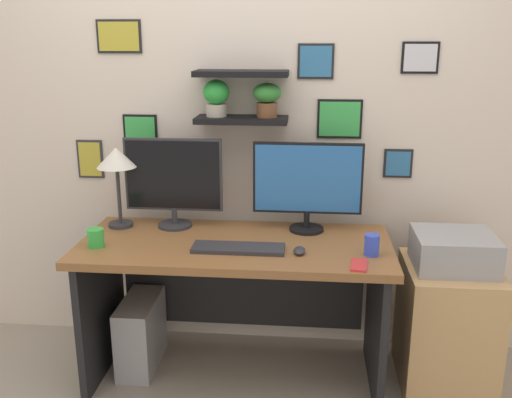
{
  "coord_description": "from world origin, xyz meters",
  "views": [
    {
      "loc": [
        0.35,
        -2.62,
        1.74
      ],
      "look_at": [
        0.1,
        0.05,
        0.96
      ],
      "focal_mm": 39.93,
      "sensor_mm": 36.0,
      "label": 1
    }
  ],
  "objects_px": {
    "keyboard": "(238,248)",
    "printer": "(454,251)",
    "computer_tower_left": "(141,333)",
    "monitor_right": "(308,183)",
    "cell_phone": "(359,265)",
    "coffee_mug": "(96,238)",
    "drawer_cabinet": "(446,325)",
    "desk": "(237,277)",
    "monitor_left": "(173,180)",
    "pen_cup": "(372,245)",
    "computer_mouse": "(299,251)",
    "desk_lamp": "(117,163)"
  },
  "relations": [
    {
      "from": "computer_mouse",
      "to": "desk_lamp",
      "type": "bearing_deg",
      "value": 162.15
    },
    {
      "from": "monitor_right",
      "to": "computer_mouse",
      "type": "height_order",
      "value": "monitor_right"
    },
    {
      "from": "desk",
      "to": "monitor_right",
      "type": "bearing_deg",
      "value": 25.06
    },
    {
      "from": "keyboard",
      "to": "computer_tower_left",
      "type": "relative_size",
      "value": 1.1
    },
    {
      "from": "printer",
      "to": "cell_phone",
      "type": "bearing_deg",
      "value": -148.52
    },
    {
      "from": "computer_mouse",
      "to": "drawer_cabinet",
      "type": "relative_size",
      "value": 0.14
    },
    {
      "from": "desk",
      "to": "drawer_cabinet",
      "type": "xyz_separation_m",
      "value": [
        1.07,
        -0.01,
        -0.22
      ]
    },
    {
      "from": "printer",
      "to": "computer_tower_left",
      "type": "xyz_separation_m",
      "value": [
        -1.59,
        0.01,
        -0.53
      ]
    },
    {
      "from": "cell_phone",
      "to": "computer_tower_left",
      "type": "relative_size",
      "value": 0.35
    },
    {
      "from": "drawer_cabinet",
      "to": "printer",
      "type": "xyz_separation_m",
      "value": [
        0.0,
        -0.0,
        0.41
      ]
    },
    {
      "from": "monitor_right",
      "to": "pen_cup",
      "type": "xyz_separation_m",
      "value": [
        0.3,
        -0.33,
        -0.2
      ]
    },
    {
      "from": "desk",
      "to": "monitor_left",
      "type": "xyz_separation_m",
      "value": [
        -0.35,
        0.16,
        0.47
      ]
    },
    {
      "from": "desk_lamp",
      "to": "computer_mouse",
      "type": "bearing_deg",
      "value": -17.85
    },
    {
      "from": "coffee_mug",
      "to": "computer_tower_left",
      "type": "height_order",
      "value": "coffee_mug"
    },
    {
      "from": "monitor_right",
      "to": "desk_lamp",
      "type": "bearing_deg",
      "value": -178.16
    },
    {
      "from": "monitor_right",
      "to": "computer_mouse",
      "type": "distance_m",
      "value": 0.42
    },
    {
      "from": "cell_phone",
      "to": "computer_tower_left",
      "type": "bearing_deg",
      "value": 171.66
    },
    {
      "from": "keyboard",
      "to": "computer_mouse",
      "type": "relative_size",
      "value": 4.89
    },
    {
      "from": "computer_mouse",
      "to": "desk_lamp",
      "type": "relative_size",
      "value": 0.21
    },
    {
      "from": "desk",
      "to": "computer_tower_left",
      "type": "height_order",
      "value": "desk"
    },
    {
      "from": "pen_cup",
      "to": "computer_tower_left",
      "type": "xyz_separation_m",
      "value": [
        -1.18,
        0.16,
        -0.61
      ]
    },
    {
      "from": "cell_phone",
      "to": "desk",
      "type": "bearing_deg",
      "value": 159.5
    },
    {
      "from": "keyboard",
      "to": "coffee_mug",
      "type": "height_order",
      "value": "coffee_mug"
    },
    {
      "from": "keyboard",
      "to": "printer",
      "type": "bearing_deg",
      "value": 8.27
    },
    {
      "from": "monitor_right",
      "to": "coffee_mug",
      "type": "xyz_separation_m",
      "value": [
        -1.01,
        -0.34,
        -0.21
      ]
    },
    {
      "from": "desk",
      "to": "computer_mouse",
      "type": "bearing_deg",
      "value": -28.93
    },
    {
      "from": "drawer_cabinet",
      "to": "computer_tower_left",
      "type": "bearing_deg",
      "value": 179.75
    },
    {
      "from": "cell_phone",
      "to": "printer",
      "type": "xyz_separation_m",
      "value": [
        0.48,
        0.29,
        -0.03
      ]
    },
    {
      "from": "cell_phone",
      "to": "drawer_cabinet",
      "type": "relative_size",
      "value": 0.22
    },
    {
      "from": "keyboard",
      "to": "pen_cup",
      "type": "height_order",
      "value": "pen_cup"
    },
    {
      "from": "drawer_cabinet",
      "to": "printer",
      "type": "distance_m",
      "value": 0.41
    },
    {
      "from": "computer_mouse",
      "to": "coffee_mug",
      "type": "relative_size",
      "value": 1.0
    },
    {
      "from": "cell_phone",
      "to": "computer_tower_left",
      "type": "xyz_separation_m",
      "value": [
        -1.11,
        0.3,
        -0.56
      ]
    },
    {
      "from": "desk",
      "to": "coffee_mug",
      "type": "bearing_deg",
      "value": -165.01
    },
    {
      "from": "monitor_left",
      "to": "drawer_cabinet",
      "type": "distance_m",
      "value": 1.59
    },
    {
      "from": "computer_mouse",
      "to": "computer_tower_left",
      "type": "distance_m",
      "value": 1.04
    },
    {
      "from": "computer_mouse",
      "to": "cell_phone",
      "type": "xyz_separation_m",
      "value": [
        0.27,
        -0.13,
        -0.01
      ]
    },
    {
      "from": "computer_mouse",
      "to": "drawer_cabinet",
      "type": "distance_m",
      "value": 0.89
    },
    {
      "from": "cell_phone",
      "to": "computer_tower_left",
      "type": "height_order",
      "value": "cell_phone"
    },
    {
      "from": "desk",
      "to": "drawer_cabinet",
      "type": "height_order",
      "value": "desk"
    },
    {
      "from": "keyboard",
      "to": "cell_phone",
      "type": "xyz_separation_m",
      "value": [
        0.56,
        -0.14,
        -0.01
      ]
    },
    {
      "from": "desk_lamp",
      "to": "monitor_right",
      "type": "bearing_deg",
      "value": 1.84
    },
    {
      "from": "monitor_right",
      "to": "monitor_left",
      "type": "bearing_deg",
      "value": -180.0
    },
    {
      "from": "computer_mouse",
      "to": "drawer_cabinet",
      "type": "bearing_deg",
      "value": 12.72
    },
    {
      "from": "drawer_cabinet",
      "to": "desk",
      "type": "bearing_deg",
      "value": 179.54
    },
    {
      "from": "drawer_cabinet",
      "to": "computer_tower_left",
      "type": "xyz_separation_m",
      "value": [
        -1.59,
        0.01,
        -0.13
      ]
    },
    {
      "from": "coffee_mug",
      "to": "printer",
      "type": "relative_size",
      "value": 0.24
    },
    {
      "from": "computer_mouse",
      "to": "pen_cup",
      "type": "bearing_deg",
      "value": 2.14
    },
    {
      "from": "printer",
      "to": "monitor_right",
      "type": "bearing_deg",
      "value": 166.48
    },
    {
      "from": "keyboard",
      "to": "drawer_cabinet",
      "type": "relative_size",
      "value": 0.69
    }
  ]
}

